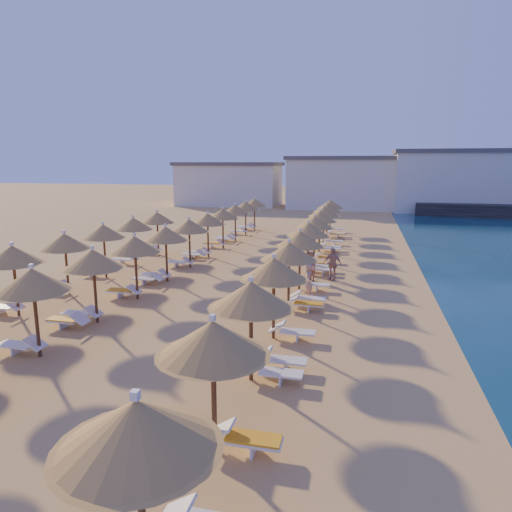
% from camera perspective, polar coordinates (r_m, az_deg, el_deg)
% --- Properties ---
extents(ground, '(220.00, 220.00, 0.00)m').
position_cam_1_polar(ground, '(21.88, -4.58, -5.27)').
color(ground, tan).
rests_on(ground, ground).
extents(hotel_blocks, '(47.11, 11.42, 8.10)m').
position_cam_1_polar(hotel_blocks, '(66.11, 11.00, 9.02)').
color(hotel_blocks, white).
rests_on(hotel_blocks, ground).
extents(parasol_row_east, '(2.52, 39.84, 3.15)m').
position_cam_1_polar(parasol_row_east, '(24.50, 6.09, 2.66)').
color(parasol_row_east, brown).
rests_on(parasol_row_east, ground).
extents(parasol_row_west, '(2.52, 39.84, 3.15)m').
position_cam_1_polar(parasol_row_west, '(26.39, -9.72, 3.19)').
color(parasol_row_west, brown).
rests_on(parasol_row_west, ground).
extents(parasol_row_inland, '(2.52, 19.48, 3.15)m').
position_cam_1_polar(parasol_row_inland, '(25.20, -20.55, 2.24)').
color(parasol_row_inland, brown).
rests_on(parasol_row_inland, ground).
extents(loungers, '(14.02, 37.89, 0.66)m').
position_cam_1_polar(loungers, '(25.35, -5.07, -2.14)').
color(loungers, white).
rests_on(loungers, ground).
extents(beachgoer_c, '(1.15, 0.77, 1.81)m').
position_cam_1_polar(beachgoer_c, '(25.33, 9.51, -0.96)').
color(beachgoer_c, tan).
rests_on(beachgoer_c, ground).
extents(beachgoer_b, '(0.95, 0.99, 1.62)m').
position_cam_1_polar(beachgoer_b, '(24.92, 6.86, -1.32)').
color(beachgoer_b, tan).
rests_on(beachgoer_b, ground).
extents(beachgoer_a, '(0.40, 0.61, 1.67)m').
position_cam_1_polar(beachgoer_a, '(21.66, 6.51, -3.19)').
color(beachgoer_a, tan).
rests_on(beachgoer_a, ground).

